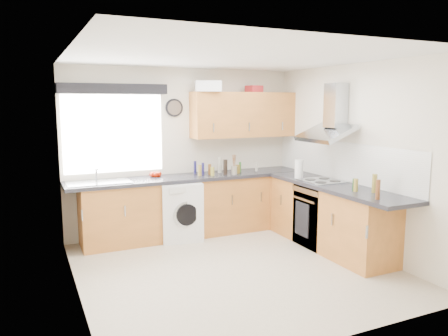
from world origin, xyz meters
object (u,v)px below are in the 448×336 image
extractor_hood (331,119)px  washing_machine (180,210)px  upper_cabinets (244,115)px  oven (321,215)px

extractor_hood → washing_machine: (-1.80, 1.10, -1.34)m
extractor_hood → upper_cabinets: (-0.65, 1.33, 0.03)m
upper_cabinets → washing_machine: (-1.15, -0.23, -1.37)m
oven → upper_cabinets: (-0.55, 1.32, 1.38)m
extractor_hood → upper_cabinets: 1.48m
oven → washing_machine: 2.03m
upper_cabinets → oven: bearing=-67.5°
extractor_hood → upper_cabinets: size_ratio=0.46×
oven → upper_cabinets: upper_cabinets is taller
oven → extractor_hood: 1.35m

